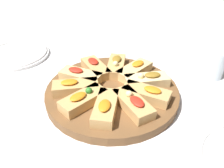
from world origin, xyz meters
TOP-DOWN VIEW (x-y plane):
  - ground_plane at (0.00, 0.00)m, footprint 3.00×3.00m
  - serving_board at (0.00, 0.00)m, footprint 0.37×0.37m
  - focaccia_slice_0 at (0.04, 0.09)m, footprint 0.09×0.13m
  - focaccia_slice_1 at (-0.02, 0.10)m, footprint 0.08×0.13m
  - focaccia_slice_2 at (-0.08, 0.06)m, footprint 0.12×0.11m
  - focaccia_slice_3 at (-0.10, 0.00)m, footprint 0.12×0.05m
  - focaccia_slice_4 at (-0.08, -0.05)m, footprint 0.13×0.11m
  - focaccia_slice_5 at (-0.04, -0.09)m, footprint 0.09×0.13m
  - focaccia_slice_6 at (0.03, -0.10)m, footprint 0.08×0.13m
  - focaccia_slice_7 at (0.08, -0.06)m, footprint 0.13×0.11m
  - focaccia_slice_8 at (0.10, -0.00)m, footprint 0.12×0.05m
  - focaccia_slice_9 at (0.08, 0.06)m, footprint 0.13×0.11m
  - plate_right at (0.39, 0.19)m, footprint 0.24×0.24m
  - water_glass at (-0.07, -0.32)m, footprint 0.07×0.07m

SIDE VIEW (x-z plane):
  - ground_plane at x=0.00m, z-range 0.00..0.00m
  - plate_right at x=0.39m, z-range 0.00..0.02m
  - serving_board at x=0.00m, z-range 0.00..0.02m
  - focaccia_slice_0 at x=0.04m, z-range 0.02..0.06m
  - focaccia_slice_2 at x=-0.08m, z-range 0.02..0.06m
  - focaccia_slice_4 at x=-0.08m, z-range 0.02..0.06m
  - focaccia_slice_6 at x=0.03m, z-range 0.02..0.06m
  - focaccia_slice_8 at x=0.10m, z-range 0.02..0.06m
  - focaccia_slice_9 at x=0.08m, z-range 0.02..0.06m
  - focaccia_slice_1 at x=-0.02m, z-range 0.02..0.06m
  - focaccia_slice_3 at x=-0.10m, z-range 0.02..0.06m
  - focaccia_slice_5 at x=-0.04m, z-range 0.02..0.06m
  - focaccia_slice_7 at x=0.08m, z-range 0.02..0.06m
  - water_glass at x=-0.07m, z-range 0.00..0.09m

